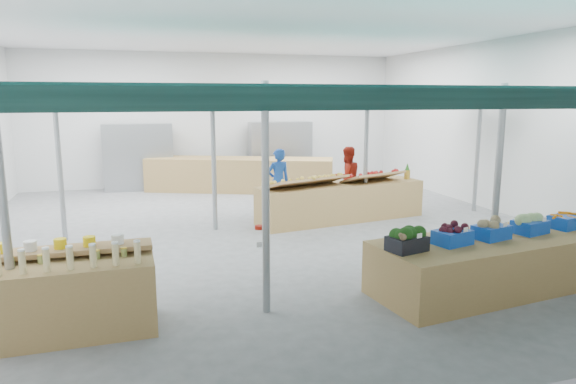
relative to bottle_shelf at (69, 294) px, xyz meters
name	(u,v)px	position (x,y,z in m)	size (l,w,h in m)	color
floor	(266,232)	(3.41, 3.91, -0.48)	(13.00, 13.00, 0.00)	#5F5F62
hall	(250,104)	(3.41, 5.35, 2.17)	(13.00, 13.00, 13.00)	silver
pole_grid	(330,154)	(4.16, 2.16, 1.34)	(10.00, 4.60, 3.00)	gray
awnings	(331,99)	(4.16, 2.16, 2.30)	(9.50, 7.08, 0.30)	black
back_shelving_left	(139,158)	(0.91, 9.91, 0.52)	(2.00, 0.50, 2.00)	#B23F33
back_shelving_right	(280,153)	(5.41, 9.91, 0.52)	(2.00, 0.50, 2.00)	#B23F33
bottle_shelf	(69,294)	(0.00, 0.00, 0.00)	(2.00, 1.21, 1.16)	olive
veg_counter	(500,262)	(5.97, -0.21, -0.09)	(3.98, 1.33, 0.77)	olive
fruit_counter	(341,202)	(5.34, 4.46, -0.05)	(3.98, 0.95, 0.85)	olive
far_counter	(240,175)	(3.82, 8.82, 0.03)	(5.60, 1.12, 1.01)	olive
crate_stack	(570,257)	(7.44, -0.04, -0.19)	(0.48, 0.34, 0.57)	#1044B4
vendor_left	(278,181)	(4.14, 5.56, 0.32)	(0.58, 0.38, 1.59)	#164094
vendor_right	(347,178)	(5.94, 5.56, 0.32)	(0.77, 0.60, 1.59)	maroon
crate_broccoli	(407,239)	(4.27, -0.43, 0.46)	(0.57, 0.46, 0.35)	black
crate_beets	(453,235)	(5.04, -0.33, 0.43)	(0.57, 0.46, 0.29)	#1044B4
crate_celeriac	(491,229)	(5.75, -0.24, 0.44)	(0.57, 0.46, 0.31)	#1044B4
crate_cabbage	(530,223)	(6.52, -0.14, 0.46)	(0.57, 0.46, 0.35)	#1044B4
crate_carrots	(566,221)	(7.28, -0.04, 0.41)	(0.57, 0.46, 0.29)	#1044B4
sparrow	(403,237)	(4.11, -0.58, 0.54)	(0.12, 0.09, 0.11)	brown
pole_ribbon	(259,229)	(2.37, 0.12, 0.60)	(0.12, 0.12, 0.28)	red
apple_heap_yellow	(307,180)	(4.42, 4.21, 0.54)	(2.02, 1.27, 0.27)	#997247
apple_heap_red	(373,175)	(6.15, 4.49, 0.54)	(1.64, 1.14, 0.27)	#997247
pineapple	(407,172)	(7.13, 4.65, 0.56)	(0.14, 0.14, 0.39)	#8C6019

